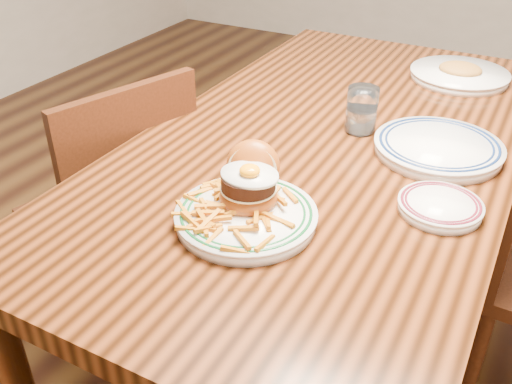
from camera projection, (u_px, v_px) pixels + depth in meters
The scene contains 8 objects.
floor at pixel (316, 352), 1.78m from camera, with size 6.00×6.00×0.00m, color black.
table at pixel (330, 168), 1.43m from camera, with size 0.85×1.60×0.75m.
chair_left at pixel (119, 210), 1.63m from camera, with size 0.51×0.51×0.86m.
main_plate at pixel (247, 203), 1.07m from camera, with size 0.27×0.29×0.13m.
side_plate at pixel (440, 206), 1.10m from camera, with size 0.16×0.16×0.02m.
rear_plate at pixel (438, 147), 1.30m from camera, with size 0.29×0.29×0.03m.
water_glass at pixel (361, 113), 1.38m from camera, with size 0.08×0.08×0.11m.
far_plate at pixel (459, 74), 1.70m from camera, with size 0.29×0.29×0.05m.
Camera 1 is at (0.42, -1.19, 1.37)m, focal length 40.00 mm.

